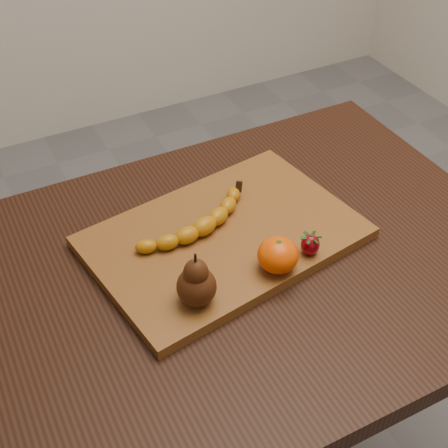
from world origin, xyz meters
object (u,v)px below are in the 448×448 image
table (231,302)px  pear (196,279)px  cutting_board (224,237)px  mandarin (278,255)px

table → pear: size_ratio=10.48×
table → cutting_board: (0.01, 0.05, 0.11)m
mandarin → cutting_board: bearing=108.1°
table → cutting_board: 0.12m
cutting_board → pear: bearing=-140.9°
table → mandarin: (0.05, -0.06, 0.15)m
table → pear: pear is taller
pear → mandarin: 0.15m
table → pear: (-0.09, -0.07, 0.17)m
table → mandarin: 0.17m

